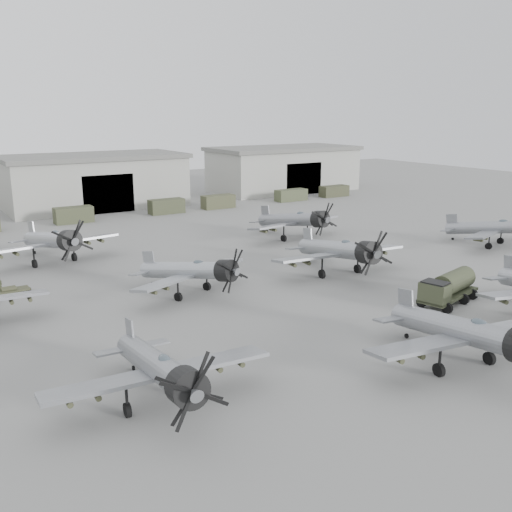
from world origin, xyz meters
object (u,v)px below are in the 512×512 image
at_px(aircraft_far_0, 54,241).
at_px(aircraft_far_1, 297,220).
at_px(aircraft_near_1, 470,334).
at_px(fuel_tanker, 449,286).
at_px(aircraft_mid_2, 342,251).
at_px(aircraft_mid_1, 194,271).
at_px(aircraft_mid_3, 497,228).
at_px(aircraft_near_0, 161,370).

xyz_separation_m(aircraft_far_0, aircraft_far_1, (28.41, -3.83, -0.11)).
bearing_deg(aircraft_near_1, fuel_tanker, 52.63).
bearing_deg(aircraft_far_0, aircraft_mid_2, -48.88).
bearing_deg(aircraft_far_0, aircraft_mid_1, -74.33).
bearing_deg(aircraft_mid_2, aircraft_mid_3, 4.84).
relative_size(aircraft_near_0, aircraft_mid_1, 1.04).
distance_m(aircraft_mid_1, fuel_tanker, 21.49).
xyz_separation_m(aircraft_mid_1, aircraft_far_0, (-7.62, 17.13, 0.32)).
bearing_deg(aircraft_near_0, aircraft_mid_2, 33.78).
xyz_separation_m(aircraft_mid_2, aircraft_mid_3, (23.58, -0.39, -0.26)).
height_order(aircraft_near_0, aircraft_mid_1, aircraft_near_0).
distance_m(aircraft_near_1, aircraft_mid_3, 36.63).
height_order(aircraft_far_1, fuel_tanker, aircraft_far_1).
bearing_deg(aircraft_mid_2, aircraft_near_0, -144.09).
distance_m(aircraft_near_0, aircraft_far_0, 33.78).
bearing_deg(aircraft_mid_1, aircraft_mid_3, -25.22).
bearing_deg(aircraft_far_1, aircraft_near_0, -143.05).
distance_m(aircraft_near_0, aircraft_far_1, 42.95).
distance_m(aircraft_mid_2, aircraft_far_0, 29.56).
distance_m(aircraft_mid_3, aircraft_far_0, 50.04).
bearing_deg(aircraft_far_0, aircraft_near_0, -102.51).
xyz_separation_m(aircraft_near_0, aircraft_mid_1, (10.09, 16.55, -0.05)).
height_order(aircraft_mid_1, aircraft_far_1, aircraft_far_1).
distance_m(aircraft_near_0, aircraft_mid_3, 50.51).
distance_m(aircraft_near_0, aircraft_near_1, 18.63).
xyz_separation_m(aircraft_mid_3, aircraft_far_0, (-46.04, 19.61, 0.29)).
height_order(aircraft_near_0, aircraft_mid_2, aircraft_mid_2).
distance_m(aircraft_mid_1, aircraft_mid_2, 14.98).
height_order(aircraft_mid_3, fuel_tanker, aircraft_mid_3).
xyz_separation_m(aircraft_near_0, aircraft_far_1, (30.88, 29.85, 0.16)).
height_order(aircraft_near_0, aircraft_far_0, aircraft_far_0).
relative_size(aircraft_near_0, aircraft_far_1, 0.93).
distance_m(aircraft_near_0, fuel_tanker, 27.30).
distance_m(aircraft_far_0, fuel_tanker, 39.03).
bearing_deg(aircraft_near_1, aircraft_mid_2, 78.59).
relative_size(aircraft_near_1, aircraft_mid_3, 1.09).
bearing_deg(aircraft_mid_1, aircraft_far_1, 11.07).
relative_size(aircraft_near_0, aircraft_far_0, 0.89).
xyz_separation_m(aircraft_near_1, aircraft_mid_2, (7.21, 20.22, 0.06)).
bearing_deg(aircraft_far_1, aircraft_far_0, 165.24).
xyz_separation_m(aircraft_near_1, aircraft_far_1, (13.17, 35.61, -0.02)).
bearing_deg(aircraft_mid_1, aircraft_far_0, 92.45).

